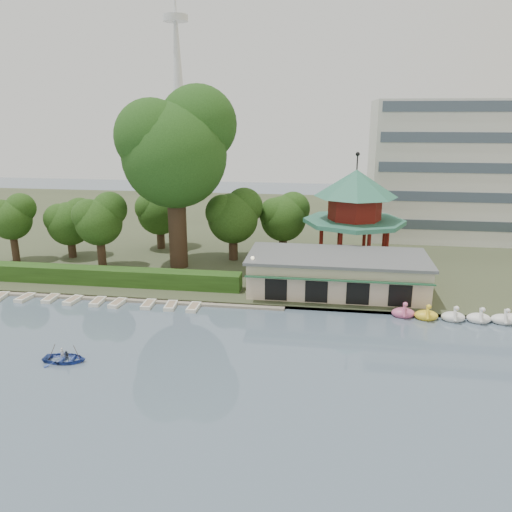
% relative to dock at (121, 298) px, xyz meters
% --- Properties ---
extents(ground_plane, '(220.00, 220.00, 0.00)m').
position_rel_dock_xyz_m(ground_plane, '(12.00, -17.20, -0.12)').
color(ground_plane, slate).
rests_on(ground_plane, ground).
extents(shore, '(220.00, 70.00, 0.40)m').
position_rel_dock_xyz_m(shore, '(12.00, 34.80, 0.08)').
color(shore, '#424930').
rests_on(shore, ground).
extents(embankment, '(220.00, 0.60, 0.30)m').
position_rel_dock_xyz_m(embankment, '(12.00, 0.10, 0.03)').
color(embankment, gray).
rests_on(embankment, ground).
extents(dock, '(34.00, 1.60, 0.24)m').
position_rel_dock_xyz_m(dock, '(0.00, 0.00, 0.00)').
color(dock, gray).
rests_on(dock, ground).
extents(boathouse, '(18.60, 9.39, 3.90)m').
position_rel_dock_xyz_m(boathouse, '(22.00, 4.77, 2.25)').
color(boathouse, beige).
rests_on(boathouse, shore).
extents(pavilion, '(12.40, 12.40, 13.50)m').
position_rel_dock_xyz_m(pavilion, '(24.00, 14.80, 7.36)').
color(pavilion, beige).
rests_on(pavilion, shore).
extents(office_building, '(38.00, 18.00, 20.00)m').
position_rel_dock_xyz_m(office_building, '(44.67, 31.80, 9.61)').
color(office_building, silver).
rests_on(office_building, shore).
extents(broadcast_tower, '(8.00, 8.00, 96.00)m').
position_rel_dock_xyz_m(broadcast_tower, '(-30.00, 122.80, 33.86)').
color(broadcast_tower, silver).
rests_on(broadcast_tower, ground).
extents(hedge, '(30.00, 2.00, 1.80)m').
position_rel_dock_xyz_m(hedge, '(-3.00, 3.30, 1.18)').
color(hedge, '#274B17').
rests_on(hedge, shore).
extents(lamp_post, '(0.36, 0.36, 4.28)m').
position_rel_dock_xyz_m(lamp_post, '(13.50, 1.80, 3.22)').
color(lamp_post, black).
rests_on(lamp_post, shore).
extents(big_tree, '(13.37, 12.46, 21.42)m').
position_rel_dock_xyz_m(big_tree, '(3.17, 11.00, 14.78)').
color(big_tree, '#3A281C').
rests_on(big_tree, shore).
extents(small_trees, '(39.05, 15.91, 9.20)m').
position_rel_dock_xyz_m(small_trees, '(-0.06, 14.69, 5.79)').
color(small_trees, '#3A281C').
rests_on(small_trees, shore).
extents(swan_boats, '(19.78, 2.13, 1.92)m').
position_rel_dock_xyz_m(swan_boats, '(37.63, -0.67, 0.28)').
color(swan_boats, '#DA5F8E').
rests_on(swan_boats, ground).
extents(moored_rowboats, '(24.28, 2.70, 0.36)m').
position_rel_dock_xyz_m(moored_rowboats, '(-3.29, -1.43, 0.06)').
color(moored_rowboats, silver).
rests_on(moored_rowboats, ground).
extents(rowboat_with_passengers, '(4.82, 3.55, 2.01)m').
position_rel_dock_xyz_m(rowboat_with_passengers, '(1.17, -13.41, 0.36)').
color(rowboat_with_passengers, '#334DA4').
rests_on(rowboat_with_passengers, ground).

